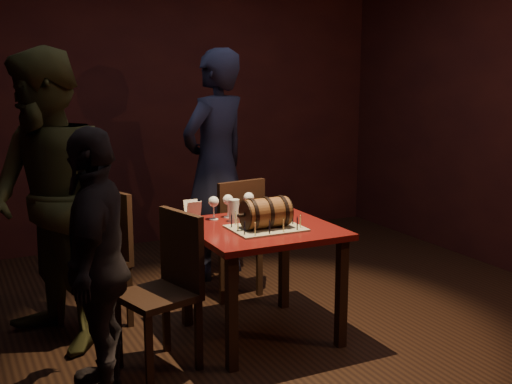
# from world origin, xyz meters

# --- Properties ---
(room_shell) EXTENTS (5.04, 5.04, 2.80)m
(room_shell) POSITION_xyz_m (0.00, 0.00, 1.40)
(room_shell) COLOR black
(room_shell) RESTS_ON ground
(pub_table) EXTENTS (0.90, 0.90, 0.75)m
(pub_table) POSITION_xyz_m (-0.06, -0.08, 0.64)
(pub_table) COLOR #470B0C
(pub_table) RESTS_ON ground
(cake_board) EXTENTS (0.45, 0.35, 0.01)m
(cake_board) POSITION_xyz_m (-0.07, -0.16, 0.76)
(cake_board) COLOR gray
(cake_board) RESTS_ON pub_table
(barrel_cake) EXTENTS (0.35, 0.20, 0.20)m
(barrel_cake) POSITION_xyz_m (-0.07, -0.16, 0.86)
(barrel_cake) COLOR brown
(barrel_cake) RESTS_ON cake_board
(birthday_candles) EXTENTS (0.40, 0.30, 0.09)m
(birthday_candles) POSITION_xyz_m (-0.07, -0.16, 0.80)
(birthday_candles) COLOR #E9E28B
(birthday_candles) RESTS_ON cake_board
(wine_glass_left) EXTENTS (0.07, 0.07, 0.16)m
(wine_glass_left) POSITION_xyz_m (-0.27, 0.22, 0.87)
(wine_glass_left) COLOR silver
(wine_glass_left) RESTS_ON pub_table
(wine_glass_mid) EXTENTS (0.07, 0.07, 0.16)m
(wine_glass_mid) POSITION_xyz_m (-0.15, 0.23, 0.87)
(wine_glass_mid) COLOR silver
(wine_glass_mid) RESTS_ON pub_table
(wine_glass_right) EXTENTS (0.07, 0.07, 0.16)m
(wine_glass_right) POSITION_xyz_m (0.00, 0.24, 0.87)
(wine_glass_right) COLOR silver
(wine_glass_right) RESTS_ON pub_table
(pint_of_ale) EXTENTS (0.07, 0.07, 0.15)m
(pint_of_ale) POSITION_xyz_m (-0.16, 0.11, 0.82)
(pint_of_ale) COLOR silver
(pint_of_ale) RESTS_ON pub_table
(menu_card) EXTENTS (0.10, 0.05, 0.13)m
(menu_card) POSITION_xyz_m (-0.40, 0.28, 0.81)
(menu_card) COLOR white
(menu_card) RESTS_ON pub_table
(chair_back) EXTENTS (0.45, 0.45, 0.93)m
(chair_back) POSITION_xyz_m (0.09, 0.67, 0.52)
(chair_back) COLOR black
(chair_back) RESTS_ON ground
(chair_left_rear) EXTENTS (0.51, 0.51, 0.93)m
(chair_left_rear) POSITION_xyz_m (-0.95, 0.58, 0.52)
(chair_left_rear) COLOR black
(chair_left_rear) RESTS_ON ground
(chair_left_front) EXTENTS (0.49, 0.49, 0.93)m
(chair_left_front) POSITION_xyz_m (-0.74, -0.22, 0.52)
(chair_left_front) COLOR black
(chair_left_front) RESTS_ON ground
(person_back) EXTENTS (0.82, 0.71, 1.91)m
(person_back) POSITION_xyz_m (0.17, 1.22, 0.96)
(person_back) COLOR #1A1C34
(person_back) RESTS_ON ground
(person_left_rear) EXTENTS (1.01, 1.12, 1.89)m
(person_left_rear) POSITION_xyz_m (-1.31, 0.35, 0.94)
(person_left_rear) COLOR #3B3B1D
(person_left_rear) RESTS_ON ground
(person_left_front) EXTENTS (0.67, 0.93, 1.47)m
(person_left_front) POSITION_xyz_m (-1.19, -0.39, 0.74)
(person_left_front) COLOR black
(person_left_front) RESTS_ON ground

